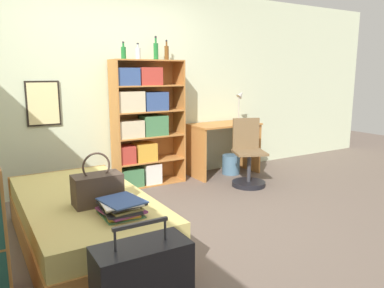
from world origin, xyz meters
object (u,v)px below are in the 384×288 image
bookcase (142,125)px  bottle_blue (167,52)px  bottle_clear (156,51)px  desk (224,140)px  handbag (97,188)px  bottle_green (124,52)px  bottle_brown (138,53)px  book_stack_on_bed (121,207)px  desk_lamp (240,100)px  bed (84,220)px  waste_bin (231,164)px  desk_chair (248,164)px

bookcase → bottle_blue: size_ratio=6.30×
bottle_clear → desk: size_ratio=0.30×
bottle_blue → bookcase: bearing=-173.5°
desk → handbag: bearing=-146.7°
bottle_green → bottle_brown: bottle_green is taller
book_stack_on_bed → bottle_brown: (1.00, 1.97, 1.22)m
bottle_green → desk_lamp: bottle_green is taller
bottle_clear → desk_lamp: size_ratio=0.62×
bed → waste_bin: bed is taller
bottle_green → waste_bin: (1.58, -0.12, -1.59)m
handbag → bottle_clear: bearing=51.0°
bottle_blue → desk_lamp: size_ratio=0.54×
bottle_brown → bottle_clear: bottle_clear is taller
bottle_green → desk_chair: bearing=-25.6°
bed → desk: (2.40, 1.27, 0.29)m
desk_lamp → desk_chair: size_ratio=0.54×
desk → desk_chair: (-0.05, -0.63, -0.22)m
handbag → desk: handbag is taller
desk → bottle_brown: bearing=175.7°
bottle_green → bottle_brown: 0.21m
desk → waste_bin: desk is taller
bottle_green → desk_chair: (1.44, -0.69, -1.44)m
handbag → bookcase: (1.11, 1.65, 0.24)m
handbag → waste_bin: 2.91m
book_stack_on_bed → bottle_blue: (1.44, 2.02, 1.24)m
bookcase → desk: bookcase is taller
bed → bottle_green: bearing=55.3°
waste_bin → bottle_clear: bearing=172.7°
bed → desk_chair: desk_chair is taller
book_stack_on_bed → waste_bin: book_stack_on_bed is taller
book_stack_on_bed → bottle_clear: bearing=57.5°
bottle_green → bottle_blue: size_ratio=0.80×
bookcase → waste_bin: size_ratio=5.81×
bottle_green → book_stack_on_bed: bearing=-112.5°
book_stack_on_bed → bottle_blue: bottle_blue is taller
bookcase → bottle_green: bearing=-170.0°
bottle_blue → desk_lamp: bearing=-7.5°
bed → desk: bearing=27.8°
bottle_blue → desk_chair: bottle_blue is taller
waste_bin → desk_lamp: bearing=16.3°
bottle_brown → bottle_green: bearing=-170.4°
bookcase → bottle_clear: bottle_clear is taller
handbag → waste_bin: handbag is taller
bed → waste_bin: 2.78m
bookcase → desk: bearing=-4.8°
bottle_clear → bottle_blue: (0.19, 0.06, -0.01)m
bottle_green → waste_bin: 2.24m
bed → handbag: 0.46m
bookcase → bottle_clear: 0.97m
bottle_brown → waste_bin: (1.38, -0.15, -1.58)m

